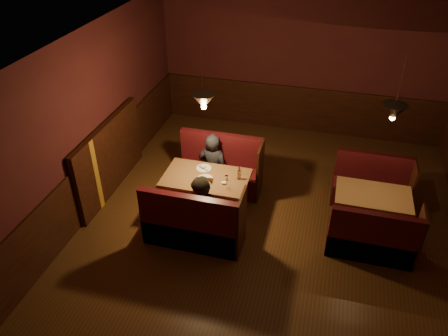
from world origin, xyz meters
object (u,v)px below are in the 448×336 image
(main_bench_near, at_px, (193,228))
(second_bench_near, at_px, (372,241))
(main_bench_far, at_px, (221,172))
(second_bench_far, at_px, (371,188))
(diner_a, at_px, (213,154))
(main_table, at_px, (207,185))
(diner_b, at_px, (203,200))
(second_table, at_px, (372,203))

(main_bench_near, xyz_separation_m, second_bench_near, (2.60, 0.42, -0.04))
(main_bench_far, distance_m, main_bench_near, 1.54)
(second_bench_far, xyz_separation_m, diner_a, (-2.71, -0.33, 0.45))
(second_bench_near, height_order, diner_a, diner_a)
(main_table, bearing_deg, second_bench_far, 21.22)
(second_bench_far, bearing_deg, diner_a, -173.06)
(second_bench_far, distance_m, diner_b, 2.99)
(second_bench_far, height_order, diner_b, diner_b)
(second_bench_far, height_order, second_bench_near, same)
(main_table, distance_m, second_table, 2.61)
(main_bench_near, xyz_separation_m, diner_b, (0.10, 0.21, 0.39))
(main_bench_far, relative_size, diner_b, 1.05)
(main_table, bearing_deg, diner_b, -78.19)
(diner_a, height_order, diner_b, diner_a)
(second_bench_far, bearing_deg, main_bench_near, -145.46)
(main_bench_near, relative_size, diner_b, 1.05)
(second_bench_far, xyz_separation_m, second_bench_near, (0.00, -1.36, 0.00))
(main_bench_far, xyz_separation_m, diner_b, (0.10, -1.33, 0.39))
(main_table, height_order, second_table, main_table)
(diner_a, bearing_deg, second_table, 178.31)
(second_bench_near, bearing_deg, main_bench_far, 156.68)
(second_table, relative_size, second_bench_far, 0.90)
(main_table, xyz_separation_m, second_table, (2.59, 0.33, -0.08))
(second_bench_far, xyz_separation_m, diner_b, (-2.50, -1.58, 0.43))
(main_bench_near, bearing_deg, main_table, 91.23)
(main_bench_near, relative_size, second_bench_near, 1.18)
(main_bench_far, xyz_separation_m, second_bench_far, (2.60, 0.24, -0.04))
(main_table, height_order, second_bench_near, main_table)
(main_table, bearing_deg, main_bench_far, 88.76)
(diner_a, bearing_deg, second_bench_far, -167.29)
(main_table, xyz_separation_m, second_bench_near, (2.62, -0.35, -0.27))
(second_table, height_order, second_bench_near, second_bench_near)
(second_table, xyz_separation_m, diner_b, (-2.47, -0.90, 0.24))
(second_bench_far, bearing_deg, diner_b, -147.71)
(main_bench_far, xyz_separation_m, second_bench_near, (2.60, -1.12, -0.04))
(main_table, bearing_deg, main_bench_near, -88.77)
(main_table, height_order, diner_b, diner_b)
(main_table, relative_size, second_table, 1.19)
(main_bench_far, xyz_separation_m, second_table, (2.57, -0.44, 0.15))
(main_bench_far, bearing_deg, diner_b, -85.66)
(second_bench_near, distance_m, diner_b, 2.54)
(second_bench_far, bearing_deg, second_table, -92.20)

